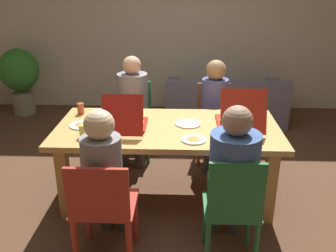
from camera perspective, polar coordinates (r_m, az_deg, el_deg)
ground_plane at (r=3.69m, az=-0.06°, el=-10.85°), size 20.00×20.00×0.00m
back_wall at (r=5.94m, az=1.05°, el=16.83°), size 7.60×0.12×2.95m
dining_table at (r=3.39m, az=-0.06°, el=-1.72°), size 2.04×0.97×0.75m
chair_0 at (r=2.67m, az=10.03°, el=-12.49°), size 0.40×0.38×0.91m
person_0 at (r=2.67m, az=9.99°, el=-6.97°), size 0.35×0.54×1.23m
chair_1 at (r=4.36m, az=-5.21°, el=1.68°), size 0.40×0.40×0.89m
person_1 at (r=4.17m, az=-5.54°, el=3.90°), size 0.34×0.50×1.22m
chair_2 at (r=4.30m, az=7.01°, el=1.25°), size 0.39×0.40×0.88m
person_2 at (r=4.09m, az=7.30°, el=3.18°), size 0.29×0.53×1.19m
chair_3 at (r=2.73m, az=-10.10°, el=-12.62°), size 0.45×0.42×0.86m
person_3 at (r=2.73m, az=-9.81°, el=-6.93°), size 0.29×0.51×1.19m
pizza_box_0 at (r=3.33m, az=-6.50°, el=0.56°), size 0.35×0.48×0.36m
pizza_box_1 at (r=3.41m, az=10.98°, el=0.87°), size 0.39×0.51×0.40m
plate_0 at (r=3.40m, az=3.16°, el=0.37°), size 0.24×0.24×0.01m
plate_1 at (r=3.07m, az=4.03°, el=-2.06°), size 0.21×0.21×0.03m
plate_2 at (r=3.45m, az=-13.18°, el=0.20°), size 0.24×0.24×0.03m
drinking_glass_0 at (r=3.19m, az=-13.01°, el=-0.76°), size 0.07×0.07×0.11m
drinking_glass_1 at (r=3.75m, az=-13.43°, el=2.66°), size 0.07×0.07×0.11m
drinking_glass_2 at (r=3.16m, az=12.02°, el=-0.93°), size 0.07×0.07×0.11m
couch at (r=5.48m, az=8.83°, el=3.21°), size 1.71×0.78×0.70m
potted_plant at (r=6.13m, az=-22.10°, el=7.38°), size 0.59×0.59×1.03m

